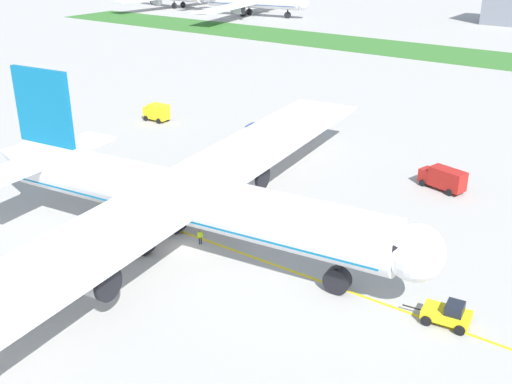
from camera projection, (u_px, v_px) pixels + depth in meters
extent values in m
plane|color=#ADAAA5|center=(185.00, 247.00, 64.71)|extent=(600.00, 600.00, 0.00)
cube|color=yellow|center=(200.00, 238.00, 66.55)|extent=(280.00, 0.36, 0.01)
cube|color=#38722D|center=(506.00, 61.00, 155.46)|extent=(320.00, 24.00, 0.10)
cylinder|color=white|center=(185.00, 198.00, 61.75)|extent=(44.54, 10.60, 5.34)
cube|color=#0C6B9E|center=(185.00, 206.00, 62.12)|extent=(42.74, 9.97, 0.64)
sphere|color=white|center=(416.00, 252.00, 51.29)|extent=(5.07, 5.07, 5.07)
cone|color=white|center=(15.00, 154.00, 72.46)|extent=(6.37, 5.21, 4.54)
cube|color=#0C6B9E|center=(43.00, 107.00, 67.23)|extent=(7.97, 1.48, 8.54)
cube|color=white|center=(78.00, 145.00, 74.35)|extent=(5.85, 9.06, 0.37)
cube|color=white|center=(7.00, 173.00, 65.77)|extent=(5.85, 9.06, 0.37)
cube|color=white|center=(269.00, 139.00, 81.13)|extent=(14.43, 40.68, 0.43)
cylinder|color=#B7BABF|center=(244.00, 174.00, 73.99)|extent=(5.39, 3.52, 2.94)
cylinder|color=black|center=(263.00, 177.00, 72.86)|extent=(0.81, 3.11, 3.08)
cylinder|color=#B7BABF|center=(85.00, 276.00, 52.10)|extent=(5.39, 3.52, 2.94)
cylinder|color=black|center=(108.00, 284.00, 50.98)|extent=(0.81, 3.11, 3.08)
cylinder|color=black|center=(338.00, 271.00, 55.77)|extent=(0.56, 0.56, 2.07)
cylinder|color=black|center=(337.00, 280.00, 56.18)|extent=(2.65, 1.44, 2.54)
cylinder|color=black|center=(174.00, 213.00, 67.04)|extent=(0.56, 0.56, 2.07)
cylinder|color=black|center=(175.00, 221.00, 67.45)|extent=(2.65, 1.44, 2.54)
cylinder|color=black|center=(142.00, 234.00, 62.53)|extent=(0.56, 0.56, 2.07)
cylinder|color=black|center=(143.00, 242.00, 62.94)|extent=(2.65, 1.44, 2.54)
cube|color=black|center=(407.00, 243.00, 51.38)|extent=(2.34, 4.20, 0.96)
sphere|color=black|center=(79.00, 158.00, 71.11)|extent=(0.37, 0.37, 0.37)
sphere|color=black|center=(99.00, 162.00, 69.76)|extent=(0.37, 0.37, 0.37)
sphere|color=black|center=(119.00, 167.00, 68.40)|extent=(0.37, 0.37, 0.37)
sphere|color=black|center=(141.00, 172.00, 67.05)|extent=(0.37, 0.37, 0.37)
sphere|color=black|center=(163.00, 177.00, 65.69)|extent=(0.37, 0.37, 0.37)
sphere|color=black|center=(187.00, 182.00, 64.34)|extent=(0.37, 0.37, 0.37)
sphere|color=black|center=(211.00, 187.00, 62.98)|extent=(0.37, 0.37, 0.37)
sphere|color=black|center=(237.00, 193.00, 61.63)|extent=(0.37, 0.37, 0.37)
sphere|color=black|center=(263.00, 199.00, 60.27)|extent=(0.37, 0.37, 0.37)
sphere|color=black|center=(291.00, 205.00, 58.92)|extent=(0.37, 0.37, 0.37)
sphere|color=black|center=(320.00, 212.00, 57.56)|extent=(0.37, 0.37, 0.37)
sphere|color=black|center=(351.00, 218.00, 56.21)|extent=(0.37, 0.37, 0.37)
cube|color=yellow|center=(446.00, 315.00, 51.93)|extent=(4.21, 2.71, 0.77)
cube|color=black|center=(455.00, 308.00, 51.33)|extent=(1.63, 1.87, 0.90)
cylinder|color=black|center=(413.00, 308.00, 53.30)|extent=(1.80, 0.33, 0.12)
cylinder|color=black|center=(426.00, 321.00, 51.79)|extent=(0.94, 0.46, 0.90)
cylinder|color=black|center=(433.00, 307.00, 53.60)|extent=(0.94, 0.46, 0.90)
cylinder|color=black|center=(460.00, 330.00, 50.56)|extent=(0.94, 0.46, 0.90)
cylinder|color=black|center=(465.00, 316.00, 52.37)|extent=(0.94, 0.46, 0.90)
cylinder|color=black|center=(199.00, 241.00, 65.10)|extent=(0.12, 0.12, 0.83)
cylinder|color=#BFE519|center=(198.00, 235.00, 64.80)|extent=(0.10, 0.10, 0.53)
cylinder|color=black|center=(201.00, 241.00, 65.13)|extent=(0.12, 0.12, 0.83)
cylinder|color=#BFE519|center=(202.00, 235.00, 64.89)|extent=(0.10, 0.10, 0.53)
cube|color=#BFE519|center=(200.00, 235.00, 64.83)|extent=(0.47, 0.49, 0.59)
sphere|color=#8C6647|center=(200.00, 231.00, 64.67)|extent=(0.23, 0.23, 0.23)
cube|color=#33478C|center=(258.00, 132.00, 96.18)|extent=(3.61, 2.76, 2.17)
cube|color=#33478C|center=(270.00, 135.00, 95.32)|extent=(1.57, 2.41, 1.81)
cube|color=#263347|center=(274.00, 134.00, 94.91)|extent=(0.33, 1.98, 0.79)
cylinder|color=black|center=(274.00, 139.00, 96.63)|extent=(0.93, 0.41, 0.90)
cylinder|color=black|center=(267.00, 143.00, 94.72)|extent=(0.93, 0.41, 0.90)
cylinder|color=black|center=(257.00, 136.00, 97.93)|extent=(0.93, 0.41, 0.90)
cylinder|color=black|center=(250.00, 140.00, 96.03)|extent=(0.93, 0.41, 0.90)
cube|color=#B21E19|center=(447.00, 179.00, 77.84)|extent=(4.97, 3.17, 2.50)
cube|color=#B21E19|center=(428.00, 175.00, 80.08)|extent=(2.24, 2.37, 1.71)
cube|color=#263347|center=(423.00, 171.00, 80.54)|extent=(0.52, 1.69, 0.75)
cylinder|color=black|center=(422.00, 183.00, 79.83)|extent=(0.95, 0.52, 0.90)
cylinder|color=black|center=(432.00, 179.00, 81.02)|extent=(0.95, 0.52, 0.90)
cylinder|color=black|center=(449.00, 192.00, 76.92)|extent=(0.95, 0.52, 0.90)
cylinder|color=black|center=(459.00, 188.00, 78.11)|extent=(0.95, 0.52, 0.90)
cube|color=yellow|center=(159.00, 112.00, 106.18)|extent=(3.47, 2.32, 2.56)
cube|color=yellow|center=(150.00, 112.00, 107.41)|extent=(1.40, 2.15, 1.89)
cube|color=#263347|center=(147.00, 109.00, 107.57)|extent=(0.15, 1.84, 0.83)
cylinder|color=black|center=(146.00, 118.00, 106.95)|extent=(0.91, 0.34, 0.90)
cylinder|color=black|center=(154.00, 115.00, 108.62)|extent=(0.91, 0.34, 0.90)
cylinder|color=black|center=(159.00, 121.00, 105.43)|extent=(0.91, 0.34, 0.90)
cylinder|color=black|center=(167.00, 118.00, 107.10)|extent=(0.91, 0.34, 0.90)
cube|color=white|center=(145.00, 0.00, 245.79)|extent=(9.87, 29.95, 0.38)
cylinder|color=#B7BABF|center=(156.00, 2.00, 251.53)|extent=(4.70, 3.00, 2.60)
cylinder|color=black|center=(153.00, 1.00, 252.88)|extent=(0.64, 2.75, 2.73)
cylinder|color=black|center=(155.00, 1.00, 267.14)|extent=(0.49, 0.49, 1.83)
cylinder|color=black|center=(155.00, 3.00, 267.50)|extent=(2.33, 1.21, 2.24)
cylinder|color=black|center=(174.00, 4.00, 256.36)|extent=(0.49, 0.49, 1.83)
cylinder|color=black|center=(174.00, 6.00, 256.72)|extent=(2.33, 1.21, 2.24)
cylinder|color=black|center=(183.00, 3.00, 259.79)|extent=(0.49, 0.49, 1.83)
cylinder|color=black|center=(183.00, 5.00, 260.15)|extent=(2.33, 1.21, 2.24)
cylinder|color=white|center=(253.00, 1.00, 232.76)|extent=(37.80, 11.86, 4.95)
cube|color=navy|center=(253.00, 3.00, 233.10)|extent=(36.25, 11.19, 0.59)
sphere|color=white|center=(303.00, 4.00, 224.94)|extent=(4.70, 4.70, 4.70)
cube|color=white|center=(225.00, 8.00, 217.63)|extent=(14.41, 34.72, 0.40)
cylinder|color=#B7BABF|center=(264.00, 4.00, 243.68)|extent=(5.13, 3.55, 2.72)
cylinder|color=black|center=(269.00, 4.00, 242.76)|extent=(0.93, 2.89, 2.86)
cylinder|color=#B7BABF|center=(238.00, 10.00, 224.11)|extent=(5.13, 3.55, 2.72)
cylinder|color=black|center=(243.00, 11.00, 223.19)|extent=(0.93, 2.89, 2.86)
cylinder|color=black|center=(288.00, 12.00, 228.58)|extent=(0.52, 0.52, 1.92)
cylinder|color=black|center=(288.00, 15.00, 228.96)|extent=(2.51, 1.48, 2.35)
cylinder|color=black|center=(249.00, 9.00, 237.45)|extent=(0.52, 0.52, 1.92)
cylinder|color=black|center=(249.00, 12.00, 237.83)|extent=(2.51, 1.48, 2.35)
cylinder|color=black|center=(243.00, 11.00, 233.13)|extent=(0.52, 0.52, 1.92)
cylinder|color=black|center=(243.00, 13.00, 233.51)|extent=(2.51, 1.48, 2.35)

